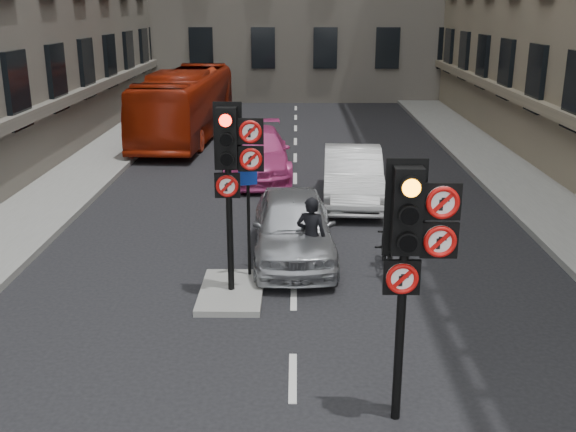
{
  "coord_description": "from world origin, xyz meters",
  "views": [
    {
      "loc": [
        0.04,
        -6.91,
        5.39
      ],
      "look_at": [
        -0.07,
        1.85,
        2.6
      ],
      "focal_mm": 42.0,
      "sensor_mm": 36.0,
      "label": 1
    }
  ],
  "objects_px": {
    "car_white": "(353,176)",
    "motorcycle": "(387,247)",
    "car_silver": "(293,226)",
    "info_sign": "(248,208)",
    "car_pink": "(256,153)",
    "signal_far": "(233,158)",
    "bus_red": "(186,105)",
    "signal_near": "(412,239)",
    "motorcyclist": "(311,237)"
  },
  "relations": [
    {
      "from": "signal_far",
      "to": "bus_red",
      "type": "bearing_deg",
      "value": 102.22
    },
    {
      "from": "motorcycle",
      "to": "bus_red",
      "type": "bearing_deg",
      "value": 115.01
    },
    {
      "from": "info_sign",
      "to": "signal_far",
      "type": "bearing_deg",
      "value": -126.09
    },
    {
      "from": "car_white",
      "to": "motorcyclist",
      "type": "bearing_deg",
      "value": -100.57
    },
    {
      "from": "car_silver",
      "to": "bus_red",
      "type": "height_order",
      "value": "bus_red"
    },
    {
      "from": "motorcycle",
      "to": "motorcyclist",
      "type": "distance_m",
      "value": 1.64
    },
    {
      "from": "signal_far",
      "to": "car_white",
      "type": "distance_m",
      "value": 7.25
    },
    {
      "from": "car_pink",
      "to": "motorcyclist",
      "type": "bearing_deg",
      "value": -83.8
    },
    {
      "from": "signal_near",
      "to": "signal_far",
      "type": "distance_m",
      "value": 4.77
    },
    {
      "from": "car_white",
      "to": "info_sign",
      "type": "distance_m",
      "value": 6.27
    },
    {
      "from": "car_silver",
      "to": "motorcycle",
      "type": "height_order",
      "value": "car_silver"
    },
    {
      "from": "signal_near",
      "to": "bus_red",
      "type": "distance_m",
      "value": 20.57
    },
    {
      "from": "bus_red",
      "to": "info_sign",
      "type": "relative_size",
      "value": 4.58
    },
    {
      "from": "signal_far",
      "to": "car_silver",
      "type": "relative_size",
      "value": 0.83
    },
    {
      "from": "bus_red",
      "to": "signal_far",
      "type": "bearing_deg",
      "value": -74.72
    },
    {
      "from": "car_pink",
      "to": "car_white",
      "type": "bearing_deg",
      "value": -50.35
    },
    {
      "from": "signal_near",
      "to": "info_sign",
      "type": "distance_m",
      "value": 5.41
    },
    {
      "from": "car_silver",
      "to": "info_sign",
      "type": "height_order",
      "value": "info_sign"
    },
    {
      "from": "car_white",
      "to": "car_pink",
      "type": "xyz_separation_m",
      "value": [
        -2.87,
        2.95,
        -0.0
      ]
    },
    {
      "from": "car_pink",
      "to": "motorcycle",
      "type": "relative_size",
      "value": 2.86
    },
    {
      "from": "signal_near",
      "to": "signal_far",
      "type": "bearing_deg",
      "value": 123.02
    },
    {
      "from": "car_white",
      "to": "info_sign",
      "type": "height_order",
      "value": "info_sign"
    },
    {
      "from": "signal_near",
      "to": "motorcycle",
      "type": "distance_m",
      "value": 5.64
    },
    {
      "from": "car_pink",
      "to": "info_sign",
      "type": "relative_size",
      "value": 2.36
    },
    {
      "from": "car_silver",
      "to": "bus_red",
      "type": "distance_m",
      "value": 14.37
    },
    {
      "from": "signal_near",
      "to": "car_pink",
      "type": "xyz_separation_m",
      "value": [
        -2.74,
        13.38,
        -1.83
      ]
    },
    {
      "from": "car_silver",
      "to": "info_sign",
      "type": "relative_size",
      "value": 1.98
    },
    {
      "from": "car_pink",
      "to": "signal_near",
      "type": "bearing_deg",
      "value": -83.05
    },
    {
      "from": "motorcyclist",
      "to": "signal_near",
      "type": "bearing_deg",
      "value": 116.25
    },
    {
      "from": "bus_red",
      "to": "motorcycle",
      "type": "height_order",
      "value": "bus_red"
    },
    {
      "from": "signal_far",
      "to": "motorcyclist",
      "type": "bearing_deg",
      "value": 34.58
    },
    {
      "from": "car_pink",
      "to": "info_sign",
      "type": "xyz_separation_m",
      "value": [
        0.35,
        -8.64,
        0.78
      ]
    },
    {
      "from": "car_silver",
      "to": "motorcyclist",
      "type": "xyz_separation_m",
      "value": [
        0.37,
        -1.0,
        0.1
      ]
    },
    {
      "from": "motorcycle",
      "to": "info_sign",
      "type": "xyz_separation_m",
      "value": [
        -2.84,
        -0.5,
        0.99
      ]
    },
    {
      "from": "car_silver",
      "to": "info_sign",
      "type": "distance_m",
      "value": 1.74
    },
    {
      "from": "info_sign",
      "to": "motorcyclist",
      "type": "bearing_deg",
      "value": -7.77
    },
    {
      "from": "car_silver",
      "to": "car_pink",
      "type": "height_order",
      "value": "car_pink"
    },
    {
      "from": "signal_far",
      "to": "car_silver",
      "type": "xyz_separation_m",
      "value": [
        1.09,
        2.01,
        -1.97
      ]
    },
    {
      "from": "signal_near",
      "to": "car_silver",
      "type": "bearing_deg",
      "value": 104.08
    },
    {
      "from": "car_white",
      "to": "motorcycle",
      "type": "relative_size",
      "value": 2.52
    },
    {
      "from": "motorcycle",
      "to": "info_sign",
      "type": "relative_size",
      "value": 0.83
    },
    {
      "from": "car_pink",
      "to": "signal_far",
      "type": "bearing_deg",
      "value": -93.77
    },
    {
      "from": "car_pink",
      "to": "info_sign",
      "type": "bearing_deg",
      "value": -92.28
    },
    {
      "from": "signal_near",
      "to": "motorcycle",
      "type": "xyz_separation_m",
      "value": [
        0.46,
        5.24,
        -2.04
      ]
    },
    {
      "from": "car_pink",
      "to": "motorcycle",
      "type": "distance_m",
      "value": 8.74
    },
    {
      "from": "car_white",
      "to": "motorcyclist",
      "type": "relative_size",
      "value": 2.71
    },
    {
      "from": "motorcycle",
      "to": "motorcyclist",
      "type": "xyz_separation_m",
      "value": [
        -1.59,
        -0.23,
        0.3
      ]
    },
    {
      "from": "car_white",
      "to": "motorcycle",
      "type": "bearing_deg",
      "value": -83.81
    },
    {
      "from": "signal_far",
      "to": "car_white",
      "type": "relative_size",
      "value": 0.79
    },
    {
      "from": "car_silver",
      "to": "motorcyclist",
      "type": "distance_m",
      "value": 1.07
    }
  ]
}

